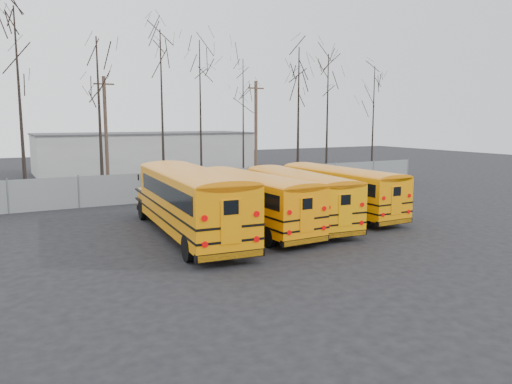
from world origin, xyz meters
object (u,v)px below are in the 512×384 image
bus_a (190,197)px  utility_pole_left (106,133)px  bus_d (339,187)px  utility_pole_right (256,133)px  bus_c (298,193)px  bus_b (252,196)px

bus_a → utility_pole_left: bearing=94.8°
bus_d → utility_pole_right: 13.79m
bus_c → utility_pole_left: size_ratio=1.19×
bus_d → bus_a: bearing=-174.3°
bus_c → utility_pole_left: utility_pole_left is taller
utility_pole_left → utility_pole_right: utility_pole_left is taller
bus_b → utility_pole_left: (-3.38, 17.46, 2.78)m
bus_a → utility_pole_left: (-0.09, 17.56, 2.53)m
bus_a → bus_d: 9.62m
bus_c → utility_pole_left: bearing=115.0°
bus_d → bus_c: bearing=-166.2°
bus_a → utility_pole_left: 17.74m
bus_d → utility_pole_left: utility_pole_left is taller
utility_pole_left → utility_pole_right: (11.41, -2.99, -0.08)m
bus_c → bus_d: bus_c is taller
bus_c → bus_d: (3.43, 0.93, -0.01)m
bus_a → bus_b: size_ratio=1.15×
bus_d → bus_b: bearing=-171.6°
bus_b → utility_pole_right: bearing=58.9°
bus_c → bus_a: bearing=-172.4°
utility_pole_left → bus_a: bearing=-92.6°
bus_b → utility_pole_right: size_ratio=1.23×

